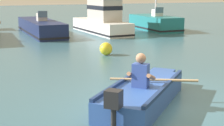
% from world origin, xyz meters
% --- Properties ---
extents(ground_plane, '(120.00, 120.00, 0.00)m').
position_xyz_m(ground_plane, '(0.00, 0.00, 0.00)').
color(ground_plane, '#386070').
extents(rowboat_with_person, '(3.17, 2.94, 1.19)m').
position_xyz_m(rowboat_with_person, '(-0.36, 0.28, 0.25)').
color(rowboat_with_person, '#2D519E').
rests_on(rowboat_with_person, ground).
extents(moored_boat_navy, '(1.77, 6.70, 1.41)m').
position_xyz_m(moored_boat_navy, '(0.69, 13.99, 0.40)').
color(moored_boat_navy, '#19234C').
rests_on(moored_boat_navy, ground).
extents(moored_boat_white, '(1.61, 5.83, 4.16)m').
position_xyz_m(moored_boat_white, '(4.21, 12.93, 0.78)').
color(moored_boat_white, white).
rests_on(moored_boat_white, ground).
extents(moored_boat_teal, '(2.00, 4.65, 3.67)m').
position_xyz_m(moored_boat_teal, '(8.05, 13.02, 0.45)').
color(moored_boat_teal, '#1E727A').
rests_on(moored_boat_teal, ground).
extents(mooring_buoy, '(0.51, 0.51, 0.51)m').
position_xyz_m(mooring_buoy, '(1.37, 6.10, 0.25)').
color(mooring_buoy, yellow).
rests_on(mooring_buoy, ground).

